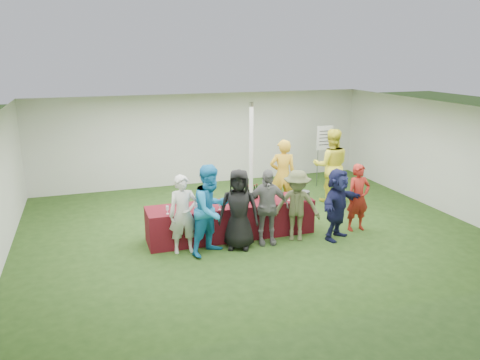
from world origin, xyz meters
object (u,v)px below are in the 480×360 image
object	(u,v)px
customer_0	(183,214)
customer_1	(211,210)
serving_table	(231,220)
customer_5	(337,204)
customer_2	(239,209)
dump_bucket	(304,195)
wine_list_sign	(324,142)
customer_4	(297,206)
staff_back	(331,166)
customer_6	(358,198)
customer_3	(266,207)
staff_pourer	(283,175)

from	to	relation	value
customer_0	customer_1	xyz separation A→B (m)	(0.51, -0.22, 0.11)
serving_table	customer_5	bearing A→B (deg)	-21.45
serving_table	customer_5	world-z (taller)	customer_5
customer_0	customer_2	size ratio (longest dim) A/B	0.96
customer_2	customer_5	size ratio (longest dim) A/B	1.07
dump_bucket	customer_5	xyz separation A→B (m)	(0.49, -0.60, -0.07)
serving_table	customer_5	xyz separation A→B (m)	(2.09, -0.82, 0.40)
wine_list_sign	customer_4	world-z (taller)	wine_list_sign
staff_back	customer_4	world-z (taller)	staff_back
serving_table	staff_back	bearing A→B (deg)	25.33
dump_bucket	customer_6	size ratio (longest dim) A/B	0.16
customer_1	serving_table	bearing A→B (deg)	18.11
customer_1	customer_4	world-z (taller)	customer_1
customer_2	dump_bucket	bearing A→B (deg)	36.43
customer_4	customer_5	world-z (taller)	customer_5
customer_3	customer_6	world-z (taller)	customer_3
wine_list_sign	customer_6	xyz separation A→B (m)	(-0.99, -3.44, -0.56)
customer_0	customer_3	size ratio (longest dim) A/B	0.99
staff_back	customer_0	size ratio (longest dim) A/B	1.23
staff_back	customer_4	bearing A→B (deg)	68.31
staff_back	customer_3	bearing A→B (deg)	59.73
customer_5	customer_6	size ratio (longest dim) A/B	1.02
wine_list_sign	dump_bucket	bearing A→B (deg)	-124.69
wine_list_sign	staff_back	bearing A→B (deg)	-111.31
serving_table	dump_bucket	world-z (taller)	dump_bucket
customer_0	customer_5	distance (m)	3.25
customer_3	customer_0	bearing A→B (deg)	-174.20
serving_table	staff_back	distance (m)	3.63
customer_1	staff_pourer	bearing A→B (deg)	9.86
serving_table	customer_2	world-z (taller)	customer_2
staff_back	wine_list_sign	bearing A→B (deg)	-90.23
dump_bucket	staff_pourer	distance (m)	1.53
customer_3	customer_2	bearing A→B (deg)	-167.33
wine_list_sign	customer_5	distance (m)	4.13
wine_list_sign	serving_table	bearing A→B (deg)	-142.35
customer_4	dump_bucket	bearing A→B (deg)	72.46
staff_back	customer_2	size ratio (longest dim) A/B	1.18
customer_2	customer_4	distance (m)	1.28
staff_pourer	customer_0	xyz separation A→B (m)	(-2.89, -1.78, -0.11)
customer_0	customer_3	xyz separation A→B (m)	(1.71, -0.12, 0.01)
staff_back	customer_1	world-z (taller)	staff_back
wine_list_sign	staff_back	distance (m)	1.52
staff_pourer	customer_1	world-z (taller)	customer_1
wine_list_sign	customer_5	xyz separation A→B (m)	(-1.68, -3.74, -0.54)
staff_pourer	customer_6	size ratio (longest dim) A/B	1.19
staff_pourer	staff_back	bearing A→B (deg)	-157.08
serving_table	customer_3	world-z (taller)	customer_3
dump_bucket	customer_5	world-z (taller)	customer_5
serving_table	customer_0	xyz separation A→B (m)	(-1.14, -0.48, 0.42)
staff_pourer	customer_5	distance (m)	2.15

